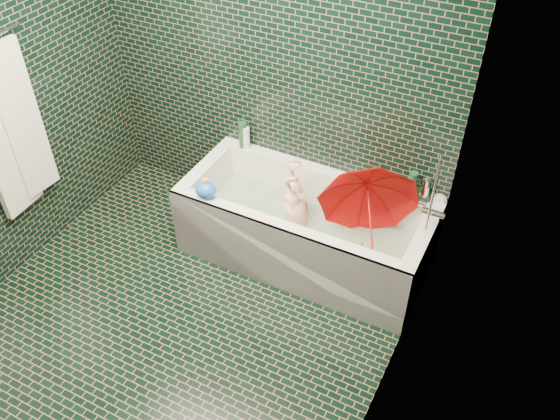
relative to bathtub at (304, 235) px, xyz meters
The scene contains 19 objects.
floor 1.12m from the bathtub, 114.07° to the right, with size 2.80×2.80×0.00m, color black.
wall_back 1.20m from the bathtub, 138.90° to the left, with size 2.80×2.80×0.00m, color black.
wall_right 1.68m from the bathtub, 49.85° to the right, with size 2.80×2.80×0.00m, color black.
bathtub is the anchor object (origin of this frame).
bath_mat 0.06m from the bathtub, 90.00° to the left, with size 1.35×0.47×0.01m, color #53C327.
water 0.09m from the bathtub, 90.00° to the left, with size 1.48×0.53×0.00m, color silver.
towel 2.03m from the bathtub, 155.50° to the right, with size 0.08×0.44×1.12m.
faucet 0.99m from the bathtub, ahead, with size 0.18×0.19×0.55m.
child 0.12m from the bathtub, 156.27° to the left, with size 0.31×0.20×0.85m, color beige.
umbrella 0.58m from the bathtub, ahead, with size 0.63×0.63×0.56m, color red.
soap_bottle_a 0.94m from the bathtub, 23.80° to the left, with size 0.10×0.10×0.27m, color white.
soap_bottle_b 0.83m from the bathtub, 24.83° to the left, with size 0.09×0.09×0.20m, color #572079.
soap_bottle_c 0.84m from the bathtub, 23.89° to the left, with size 0.15×0.15×0.19m, color #144926.
bottle_right_tall 0.82m from the bathtub, 26.92° to the left, with size 0.06×0.06×0.21m, color #144926.
bottle_right_pump 0.89m from the bathtub, 25.88° to the left, with size 0.05×0.05×0.17m, color silver.
bottle_left_tall 0.87m from the bathtub, 153.53° to the left, with size 0.06×0.06×0.21m, color #144926.
bottle_left_short 0.83m from the bathtub, 152.65° to the left, with size 0.05×0.05×0.17m, color white.
rubber_duck 0.74m from the bathtub, 31.98° to the left, with size 0.11×0.09×0.09m.
bath_toy 0.77m from the bathtub, 153.98° to the right, with size 0.17×0.15×0.15m.
Camera 1 is at (1.68, -1.77, 3.05)m, focal length 38.00 mm.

